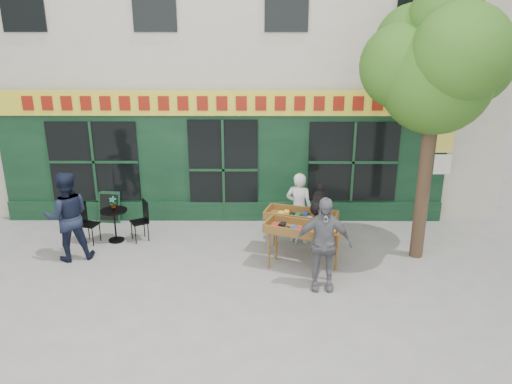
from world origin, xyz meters
TOP-DOWN VIEW (x-y plane):
  - ground at (0.00, 0.00)m, footprint 80.00×80.00m
  - building at (0.00, 5.97)m, footprint 14.00×7.26m
  - street_tree at (4.34, 0.36)m, footprint 3.05×2.90m
  - book_cart_center at (1.79, 0.39)m, footprint 1.62×1.06m
  - dog at (2.14, 0.34)m, footprint 0.51×0.68m
  - woman at (1.79, 1.04)m, footprint 0.69×0.56m
  - book_cart_right at (1.77, -0.34)m, footprint 1.62×1.13m
  - man_right at (2.07, -1.09)m, footprint 1.09×0.48m
  - bistro_table at (-2.43, 1.03)m, footprint 0.60×0.60m
  - bistro_chair_left at (-3.07, 0.96)m, footprint 0.45×0.44m
  - bistro_chair_right at (-1.80, 1.13)m, footprint 0.50×0.49m
  - potted_plant at (-2.43, 1.03)m, footprint 0.17×0.11m
  - man_left at (-3.13, 0.13)m, footprint 1.13×1.01m
  - chalkboard at (-2.90, 2.19)m, footprint 0.58×0.25m

SIDE VIEW (x-z plane):
  - ground at x=0.00m, z-range 0.00..0.00m
  - chalkboard at x=-2.90m, z-range 0.01..0.79m
  - bistro_table at x=-2.43m, z-range 0.16..0.92m
  - bistro_chair_left at x=-3.07m, z-range 0.08..1.03m
  - bistro_chair_right at x=-1.80m, z-range 0.08..1.03m
  - book_cart_center at x=1.79m, z-range 0.33..1.32m
  - book_cart_right at x=1.77m, z-range 0.33..1.32m
  - woman at x=1.79m, z-range 0.00..1.65m
  - man_right at x=2.07m, z-range 0.00..1.83m
  - potted_plant at x=-2.43m, z-range 0.77..1.09m
  - man_left at x=-3.13m, z-range 0.00..1.93m
  - dog at x=2.14m, z-range 0.99..1.59m
  - street_tree at x=4.34m, z-range 1.31..6.91m
  - building at x=0.00m, z-range -0.03..9.97m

